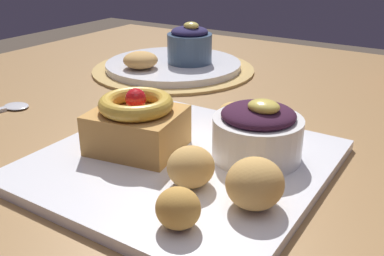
{
  "coord_description": "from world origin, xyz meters",
  "views": [
    {
      "loc": [
        0.16,
        -0.48,
        0.96
      ],
      "look_at": [
        -0.08,
        -0.1,
        0.77
      ],
      "focal_mm": 41.11,
      "sensor_mm": 36.0,
      "label": 1
    }
  ],
  "objects": [
    {
      "name": "cake_slice",
      "position": [
        -0.13,
        -0.13,
        0.77
      ],
      "size": [
        0.11,
        0.1,
        0.07
      ],
      "rotation": [
        0.0,
        0.0,
        0.17
      ],
      "color": "#C68E47",
      "rests_on": "front_plate"
    },
    {
      "name": "fritter_extra",
      "position": [
        -0.07,
        -0.02,
        0.76
      ],
      "size": [
        0.04,
        0.04,
        0.03
      ],
      "primitive_type": "ellipsoid",
      "color": "tan",
      "rests_on": "front_plate"
    },
    {
      "name": "fritter_back",
      "position": [
        0.03,
        -0.17,
        0.76
      ],
      "size": [
        0.05,
        0.05,
        0.05
      ],
      "primitive_type": "ellipsoid",
      "color": "tan",
      "rests_on": "front_plate"
    },
    {
      "name": "woven_placemat",
      "position": [
        -0.31,
        0.19,
        0.73
      ],
      "size": [
        0.31,
        0.31,
        0.0
      ],
      "primitive_type": "cylinder",
      "color": "tan",
      "rests_on": "dining_table"
    },
    {
      "name": "dining_table",
      "position": [
        0.0,
        0.0,
        0.65
      ],
      "size": [
        1.41,
        1.08,
        0.73
      ],
      "color": "olive",
      "rests_on": "ground_plane"
    },
    {
      "name": "back_ramekin",
      "position": [
        -0.28,
        0.21,
        0.78
      ],
      "size": [
        0.08,
        0.08,
        0.08
      ],
      "color": "#3D5675",
      "rests_on": "back_plate"
    },
    {
      "name": "back_pastry",
      "position": [
        -0.33,
        0.12,
        0.76
      ],
      "size": [
        0.06,
        0.06,
        0.03
      ],
      "primitive_type": "ellipsoid",
      "color": "tan",
      "rests_on": "back_plate"
    },
    {
      "name": "fritter_middle",
      "position": [
        -0.04,
        -0.17,
        0.76
      ],
      "size": [
        0.05,
        0.05,
        0.04
      ],
      "primitive_type": "ellipsoid",
      "color": "tan",
      "rests_on": "front_plate"
    },
    {
      "name": "front_plate",
      "position": [
        -0.08,
        -0.12,
        0.74
      ],
      "size": [
        0.29,
        0.29,
        0.01
      ],
      "primitive_type": "cube",
      "color": "white",
      "rests_on": "dining_table"
    },
    {
      "name": "berry_ramekin",
      "position": [
        -0.01,
        -0.08,
        0.77
      ],
      "size": [
        0.1,
        0.1,
        0.07
      ],
      "color": "white",
      "rests_on": "front_plate"
    },
    {
      "name": "back_plate",
      "position": [
        -0.31,
        0.19,
        0.74
      ],
      "size": [
        0.26,
        0.26,
        0.01
      ],
      "primitive_type": "cylinder",
      "color": "white",
      "rests_on": "woven_placemat"
    },
    {
      "name": "fritter_front",
      "position": [
        -0.01,
        -0.23,
        0.76
      ],
      "size": [
        0.04,
        0.04,
        0.03
      ],
      "primitive_type": "ellipsoid",
      "color": "gold",
      "rests_on": "front_plate"
    }
  ]
}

